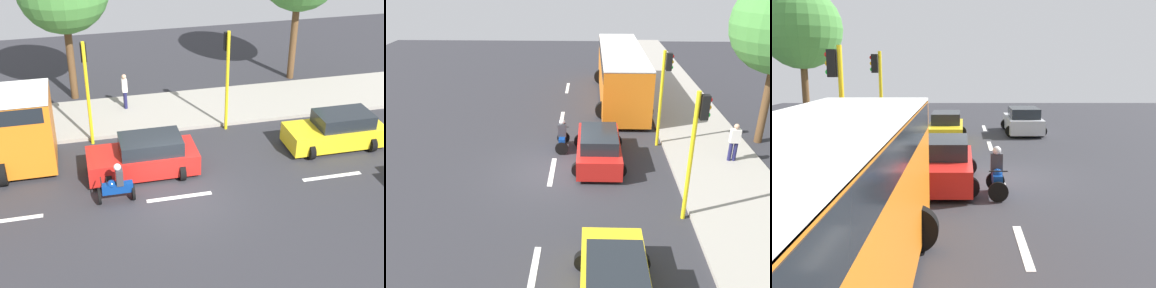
# 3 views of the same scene
# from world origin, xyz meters

# --- Properties ---
(ground_plane) EXTENTS (40.00, 60.00, 0.10)m
(ground_plane) POSITION_xyz_m (0.00, 0.00, -0.05)
(ground_plane) COLOR #2D2D33
(sidewalk) EXTENTS (4.00, 60.00, 0.15)m
(sidewalk) POSITION_xyz_m (7.00, 0.00, 0.07)
(sidewalk) COLOR #9E998E
(sidewalk) RESTS_ON ground
(lane_stripe_north) EXTENTS (0.20, 2.40, 0.01)m
(lane_stripe_north) POSITION_xyz_m (0.00, -6.00, 0.01)
(lane_stripe_north) COLOR white
(lane_stripe_north) RESTS_ON ground
(lane_stripe_mid) EXTENTS (0.20, 2.40, 0.01)m
(lane_stripe_mid) POSITION_xyz_m (0.00, 0.00, 0.01)
(lane_stripe_mid) COLOR white
(lane_stripe_mid) RESTS_ON ground
(lane_stripe_south) EXTENTS (0.20, 2.40, 0.01)m
(lane_stripe_south) POSITION_xyz_m (0.00, 6.00, 0.01)
(lane_stripe_south) COLOR white
(lane_stripe_south) RESTS_ON ground
(car_red) EXTENTS (2.24, 4.19, 1.52)m
(car_red) POSITION_xyz_m (1.94, 0.95, 0.71)
(car_red) COLOR red
(car_red) RESTS_ON ground
(car_yellow_cab) EXTENTS (2.13, 4.10, 1.52)m
(car_yellow_cab) POSITION_xyz_m (2.20, -7.17, 0.71)
(car_yellow_cab) COLOR yellow
(car_yellow_cab) RESTS_ON ground
(motorcycle) EXTENTS (0.60, 1.30, 1.53)m
(motorcycle) POSITION_xyz_m (0.30, 2.19, 0.64)
(motorcycle) COLOR black
(motorcycle) RESTS_ON ground
(pedestrian_near_signal) EXTENTS (0.40, 0.24, 1.69)m
(pedestrian_near_signal) POSITION_xyz_m (7.68, 0.99, 1.06)
(pedestrian_near_signal) COLOR #1E1E4C
(pedestrian_near_signal) RESTS_ON sidewalk
(traffic_light_corner) EXTENTS (0.49, 0.24, 4.50)m
(traffic_light_corner) POSITION_xyz_m (4.85, -3.14, 2.93)
(traffic_light_corner) COLOR yellow
(traffic_light_corner) RESTS_ON ground
(traffic_light_midblock) EXTENTS (0.49, 0.24, 4.50)m
(traffic_light_midblock) POSITION_xyz_m (4.85, 2.77, 2.93)
(traffic_light_midblock) COLOR yellow
(traffic_light_midblock) RESTS_ON ground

